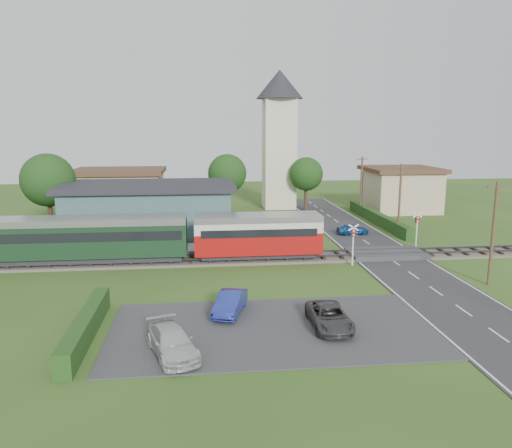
{
  "coord_description": "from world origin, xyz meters",
  "views": [
    {
      "loc": [
        -4.97,
        -36.53,
        10.58
      ],
      "look_at": [
        -0.6,
        4.0,
        2.56
      ],
      "focal_mm": 35.0,
      "sensor_mm": 36.0,
      "label": 1
    }
  ],
  "objects": [
    {
      "name": "ground",
      "position": [
        0.0,
        0.0,
        0.0
      ],
      "size": [
        120.0,
        120.0,
        0.0
      ],
      "primitive_type": "plane",
      "color": "#2D4C19"
    },
    {
      "name": "railway_track",
      "position": [
        0.0,
        2.0,
        0.11
      ],
      "size": [
        76.0,
        3.2,
        0.49
      ],
      "color": "#4C443D",
      "rests_on": "ground"
    },
    {
      "name": "road",
      "position": [
        10.0,
        0.0,
        0.03
      ],
      "size": [
        6.0,
        70.0,
        0.05
      ],
      "primitive_type": "cube",
      "color": "#28282B",
      "rests_on": "ground"
    },
    {
      "name": "car_park",
      "position": [
        -1.5,
        -12.0,
        0.04
      ],
      "size": [
        17.0,
        9.0,
        0.08
      ],
      "primitive_type": "cube",
      "color": "#333335",
      "rests_on": "ground"
    },
    {
      "name": "crossing_deck",
      "position": [
        10.0,
        2.0,
        0.23
      ],
      "size": [
        6.2,
        3.4,
        0.45
      ],
      "primitive_type": "cube",
      "color": "#333335",
      "rests_on": "ground"
    },
    {
      "name": "platform",
      "position": [
        -10.0,
        5.2,
        0.23
      ],
      "size": [
        30.0,
        3.0,
        0.45
      ],
      "primitive_type": "cube",
      "color": "gray",
      "rests_on": "ground"
    },
    {
      "name": "equipment_hut",
      "position": [
        -18.0,
        5.2,
        1.75
      ],
      "size": [
        2.3,
        2.3,
        2.55
      ],
      "color": "beige",
      "rests_on": "platform"
    },
    {
      "name": "station_building",
      "position": [
        -10.0,
        10.99,
        2.69
      ],
      "size": [
        16.0,
        9.0,
        5.3
      ],
      "color": "#447270",
      "rests_on": "ground"
    },
    {
      "name": "train",
      "position": [
        -17.46,
        2.0,
        2.18
      ],
      "size": [
        43.2,
        2.9,
        3.4
      ],
      "color": "#232328",
      "rests_on": "ground"
    },
    {
      "name": "church_tower",
      "position": [
        5.0,
        28.0,
        10.23
      ],
      "size": [
        6.0,
        6.0,
        17.6
      ],
      "color": "beige",
      "rests_on": "ground"
    },
    {
      "name": "house_west",
      "position": [
        -15.0,
        25.0,
        2.79
      ],
      "size": [
        10.8,
        8.8,
        5.5
      ],
      "color": "tan",
      "rests_on": "ground"
    },
    {
      "name": "house_east",
      "position": [
        20.0,
        24.0,
        2.8
      ],
      "size": [
        8.8,
        8.8,
        5.5
      ],
      "color": "tan",
      "rests_on": "ground"
    },
    {
      "name": "hedge_carpark",
      "position": [
        -11.0,
        -12.0,
        0.6
      ],
      "size": [
        0.8,
        9.0,
        1.2
      ],
      "primitive_type": "cube",
      "color": "#193814",
      "rests_on": "ground"
    },
    {
      "name": "hedge_roadside",
      "position": [
        14.2,
        16.0,
        0.6
      ],
      "size": [
        0.8,
        18.0,
        1.2
      ],
      "primitive_type": "cube",
      "color": "#193814",
      "rests_on": "ground"
    },
    {
      "name": "hedge_station",
      "position": [
        -10.0,
        15.5,
        0.65
      ],
      "size": [
        22.0,
        0.8,
        1.3
      ],
      "primitive_type": "cube",
      "color": "#193814",
      "rests_on": "ground"
    },
    {
      "name": "tree_a",
      "position": [
        -20.0,
        14.0,
        5.38
      ],
      "size": [
        5.2,
        5.2,
        8.0
      ],
      "color": "#332316",
      "rests_on": "ground"
    },
    {
      "name": "tree_b",
      "position": [
        -2.0,
        23.0,
        5.02
      ],
      "size": [
        4.6,
        4.6,
        7.34
      ],
      "color": "#332316",
      "rests_on": "ground"
    },
    {
      "name": "tree_c",
      "position": [
        8.0,
        25.0,
        4.65
      ],
      "size": [
        4.2,
        4.2,
        6.78
      ],
      "color": "#332316",
      "rests_on": "ground"
    },
    {
      "name": "utility_pole_b",
      "position": [
        14.2,
        -6.0,
        3.63
      ],
      "size": [
        1.4,
        0.22,
        7.0
      ],
      "color": "#473321",
      "rests_on": "ground"
    },
    {
      "name": "utility_pole_c",
      "position": [
        14.2,
        10.0,
        3.63
      ],
      "size": [
        1.4,
        0.22,
        7.0
      ],
      "color": "#473321",
      "rests_on": "ground"
    },
    {
      "name": "utility_pole_d",
      "position": [
        14.2,
        22.0,
        3.63
      ],
      "size": [
        1.4,
        0.22,
        7.0
      ],
      "color": "#473321",
      "rests_on": "ground"
    },
    {
      "name": "crossing_signal_near",
      "position": [
        6.4,
        -0.41,
        2.14
      ],
      "size": [
        0.84,
        0.28,
        3.28
      ],
      "color": "silver",
      "rests_on": "ground"
    },
    {
      "name": "crossing_signal_far",
      "position": [
        13.6,
        4.39,
        2.14
      ],
      "size": [
        0.84,
        0.28,
        3.28
      ],
      "color": "silver",
      "rests_on": "ground"
    },
    {
      "name": "streetlamp_west",
      "position": [
        -22.0,
        20.0,
        3.04
      ],
      "size": [
        0.3,
        0.3,
        5.15
      ],
      "color": "#3F3F47",
      "rests_on": "ground"
    },
    {
      "name": "streetlamp_east",
      "position": [
        16.0,
        27.0,
        3.04
      ],
      "size": [
        0.3,
        0.3,
        5.15
      ],
      "color": "#3F3F47",
      "rests_on": "ground"
    },
    {
      "name": "car_on_road",
      "position": [
        9.72,
        10.42,
        0.58
      ],
      "size": [
        3.17,
        1.39,
        1.06
      ],
      "primitive_type": "imported",
      "rotation": [
        0.0,
        0.0,
        1.61
      ],
      "color": "navy",
      "rests_on": "road"
    },
    {
      "name": "car_park_blue",
      "position": [
        -3.54,
        -9.53,
        0.7
      ],
      "size": [
        2.32,
        3.95,
        1.23
      ],
      "primitive_type": "imported",
      "rotation": [
        0.0,
        0.0,
        -0.29
      ],
      "color": "navy",
      "rests_on": "car_park"
    },
    {
      "name": "car_park_silver",
      "position": [
        -6.54,
        -14.5,
        0.71
      ],
      "size": [
        3.03,
        4.65,
        1.25
      ],
      "primitive_type": "imported",
      "rotation": [
        0.0,
        0.0,
        0.32
      ],
      "color": "silver",
      "rests_on": "car_park"
    },
    {
      "name": "car_park_dark",
      "position": [
        1.57,
        -12.13,
        0.66
      ],
      "size": [
        1.94,
        4.2,
        1.17
      ],
      "primitive_type": "imported",
      "rotation": [
        0.0,
        0.0,
        -0.0
      ],
      "color": "#3A3B3C",
      "rests_on": "car_park"
    },
    {
      "name": "pedestrian_near",
      "position": [
        -4.76,
        5.53,
        1.36
      ],
      "size": [
        0.66,
        0.44,
        1.82
      ],
      "primitive_type": "imported",
      "rotation": [
        0.0,
        0.0,
        3.14
      ],
      "color": "gray",
      "rests_on": "platform"
    },
    {
      "name": "pedestrian_far",
      "position": [
        -17.78,
        4.63,
        1.41
      ],
      "size": [
        0.95,
        1.09,
        1.91
      ],
      "primitive_type": "imported",
      "rotation": [
        0.0,
        0.0,
        1.3
      ],
      "color": "gray",
      "rests_on": "platform"
    }
  ]
}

